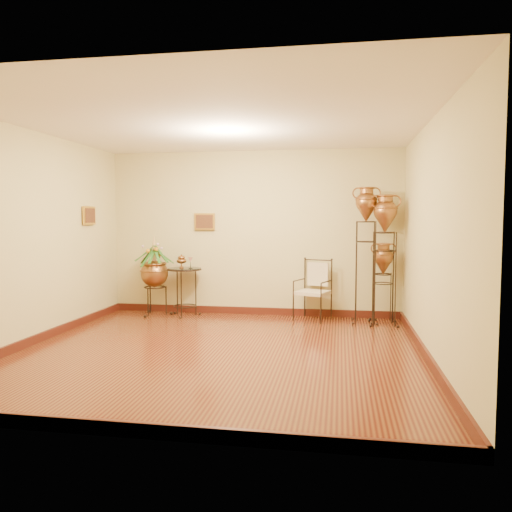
% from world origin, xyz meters
% --- Properties ---
extents(ground, '(5.00, 5.00, 0.00)m').
position_xyz_m(ground, '(0.00, 0.00, 0.00)').
color(ground, brown).
rests_on(ground, ground).
extents(room_shell, '(5.02, 5.02, 2.81)m').
position_xyz_m(room_shell, '(-0.01, 0.01, 1.73)').
color(room_shell, '#CFC185').
rests_on(room_shell, ground).
extents(amphora_tall, '(0.47, 0.47, 2.17)m').
position_xyz_m(amphora_tall, '(1.87, 2.08, 1.11)').
color(amphora_tall, black).
rests_on(amphora_tall, ground).
extents(amphora_mid, '(0.48, 0.48, 2.04)m').
position_xyz_m(amphora_mid, '(2.15, 1.97, 1.03)').
color(amphora_mid, black).
rests_on(amphora_mid, ground).
extents(amphora_short, '(0.46, 0.46, 1.29)m').
position_xyz_m(amphora_short, '(2.15, 2.15, 0.64)').
color(amphora_short, black).
rests_on(amphora_short, ground).
extents(planter_urn, '(0.87, 0.87, 1.39)m').
position_xyz_m(planter_urn, '(-1.66, 2.15, 0.78)').
color(planter_urn, black).
rests_on(planter_urn, ground).
extents(armchair, '(0.70, 0.68, 0.98)m').
position_xyz_m(armchair, '(1.04, 2.15, 0.49)').
color(armchair, black).
rests_on(armchair, ground).
extents(side_table, '(0.69, 0.69, 1.03)m').
position_xyz_m(side_table, '(-1.12, 2.15, 0.43)').
color(side_table, black).
rests_on(side_table, ground).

